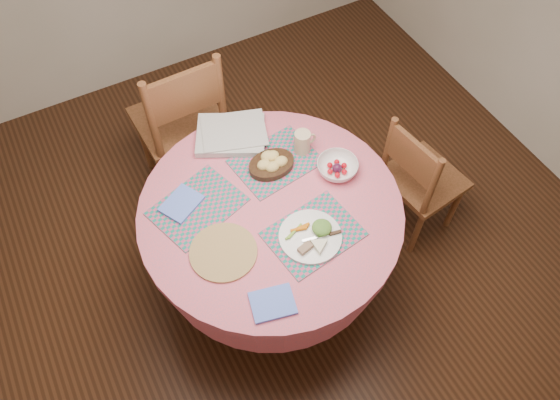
{
  "coord_description": "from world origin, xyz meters",
  "views": [
    {
      "loc": [
        -0.64,
        -1.27,
        2.84
      ],
      "look_at": [
        0.05,
        0.0,
        0.78
      ],
      "focal_mm": 35.0,
      "sensor_mm": 36.0,
      "label": 1
    }
  ],
  "objects_px": {
    "fruit_bowl": "(337,168)",
    "dinner_plate": "(312,236)",
    "latte_mug": "(303,142)",
    "dining_table": "(271,230)",
    "chair_right": "(419,179)",
    "wicker_trivet": "(223,252)",
    "chair_back": "(182,121)",
    "bread_bowl": "(271,163)"
  },
  "relations": [
    {
      "from": "fruit_bowl",
      "to": "dinner_plate",
      "type": "bearing_deg",
      "value": -137.66
    },
    {
      "from": "latte_mug",
      "to": "dining_table",
      "type": "bearing_deg",
      "value": -142.63
    },
    {
      "from": "dinner_plate",
      "to": "latte_mug",
      "type": "bearing_deg",
      "value": 65.19
    },
    {
      "from": "fruit_bowl",
      "to": "chair_right",
      "type": "bearing_deg",
      "value": -7.58
    },
    {
      "from": "dinner_plate",
      "to": "latte_mug",
      "type": "height_order",
      "value": "latte_mug"
    },
    {
      "from": "wicker_trivet",
      "to": "dinner_plate",
      "type": "relative_size",
      "value": 1.06
    },
    {
      "from": "dinner_plate",
      "to": "latte_mug",
      "type": "relative_size",
      "value": 2.32
    },
    {
      "from": "wicker_trivet",
      "to": "dinner_plate",
      "type": "distance_m",
      "value": 0.4
    },
    {
      "from": "wicker_trivet",
      "to": "latte_mug",
      "type": "bearing_deg",
      "value": 29.96
    },
    {
      "from": "chair_back",
      "to": "dinner_plate",
      "type": "xyz_separation_m",
      "value": [
        0.19,
        -1.13,
        0.23
      ]
    },
    {
      "from": "dining_table",
      "to": "dinner_plate",
      "type": "distance_m",
      "value": 0.33
    },
    {
      "from": "chair_right",
      "to": "dinner_plate",
      "type": "height_order",
      "value": "chair_right"
    },
    {
      "from": "chair_right",
      "to": "bread_bowl",
      "type": "bearing_deg",
      "value": 65.44
    },
    {
      "from": "wicker_trivet",
      "to": "bread_bowl",
      "type": "bearing_deg",
      "value": 38.17
    },
    {
      "from": "fruit_bowl",
      "to": "wicker_trivet",
      "type": "bearing_deg",
      "value": -167.58
    },
    {
      "from": "dining_table",
      "to": "fruit_bowl",
      "type": "height_order",
      "value": "fruit_bowl"
    },
    {
      "from": "chair_right",
      "to": "chair_back",
      "type": "bearing_deg",
      "value": 39.71
    },
    {
      "from": "latte_mug",
      "to": "fruit_bowl",
      "type": "relative_size",
      "value": 0.47
    },
    {
      "from": "bread_bowl",
      "to": "fruit_bowl",
      "type": "relative_size",
      "value": 0.89
    },
    {
      "from": "chair_back",
      "to": "latte_mug",
      "type": "xyz_separation_m",
      "value": [
        0.4,
        -0.67,
        0.27
      ]
    },
    {
      "from": "chair_back",
      "to": "dinner_plate",
      "type": "height_order",
      "value": "chair_back"
    },
    {
      "from": "dining_table",
      "to": "latte_mug",
      "type": "xyz_separation_m",
      "value": [
        0.3,
        0.23,
        0.26
      ]
    },
    {
      "from": "dining_table",
      "to": "fruit_bowl",
      "type": "relative_size",
      "value": 4.82
    },
    {
      "from": "dinner_plate",
      "to": "bread_bowl",
      "type": "height_order",
      "value": "bread_bowl"
    },
    {
      "from": "dining_table",
      "to": "dinner_plate",
      "type": "relative_size",
      "value": 4.39
    },
    {
      "from": "chair_right",
      "to": "fruit_bowl",
      "type": "bearing_deg",
      "value": 74.89
    },
    {
      "from": "chair_back",
      "to": "fruit_bowl",
      "type": "distance_m",
      "value": 1.02
    },
    {
      "from": "dining_table",
      "to": "chair_right",
      "type": "height_order",
      "value": "chair_right"
    },
    {
      "from": "chair_right",
      "to": "dining_table",
      "type": "bearing_deg",
      "value": 80.42
    },
    {
      "from": "chair_back",
      "to": "fruit_bowl",
      "type": "relative_size",
      "value": 4.05
    },
    {
      "from": "chair_back",
      "to": "bread_bowl",
      "type": "height_order",
      "value": "chair_back"
    },
    {
      "from": "chair_right",
      "to": "latte_mug",
      "type": "distance_m",
      "value": 0.75
    },
    {
      "from": "latte_mug",
      "to": "dinner_plate",
      "type": "bearing_deg",
      "value": -114.81
    },
    {
      "from": "wicker_trivet",
      "to": "fruit_bowl",
      "type": "relative_size",
      "value": 1.17
    },
    {
      "from": "dinner_plate",
      "to": "dining_table",
      "type": "bearing_deg",
      "value": 110.36
    },
    {
      "from": "dining_table",
      "to": "fruit_bowl",
      "type": "distance_m",
      "value": 0.45
    },
    {
      "from": "dining_table",
      "to": "bread_bowl",
      "type": "distance_m",
      "value": 0.33
    },
    {
      "from": "dinner_plate",
      "to": "fruit_bowl",
      "type": "distance_m",
      "value": 0.4
    },
    {
      "from": "chair_right",
      "to": "chair_back",
      "type": "height_order",
      "value": "chair_back"
    },
    {
      "from": "dining_table",
      "to": "chair_right",
      "type": "relative_size",
      "value": 1.45
    },
    {
      "from": "wicker_trivet",
      "to": "dinner_plate",
      "type": "height_order",
      "value": "dinner_plate"
    },
    {
      "from": "wicker_trivet",
      "to": "bread_bowl",
      "type": "distance_m",
      "value": 0.52
    }
  ]
}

